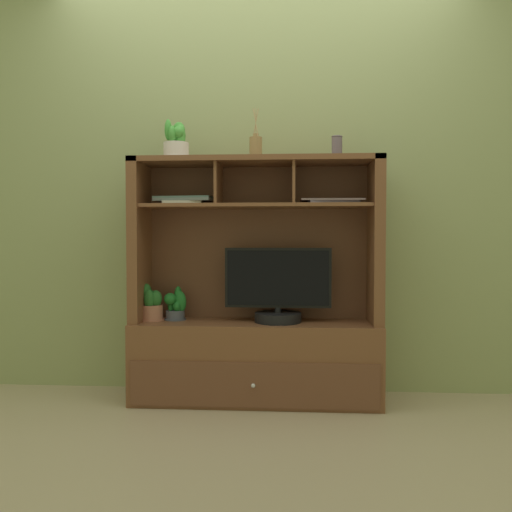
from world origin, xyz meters
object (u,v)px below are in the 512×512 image
(media_console, at_px, (256,327))
(tv_monitor, at_px, (278,292))
(ceramic_vase, at_px, (337,147))
(diffuser_bottle, at_px, (256,147))
(potted_fern, at_px, (151,306))
(potted_succulent, at_px, (176,143))
(magazine_stack_centre, at_px, (184,200))
(magazine_stack_left, at_px, (332,201))
(potted_orchid, at_px, (176,306))

(media_console, bearing_deg, tv_monitor, -10.85)
(tv_monitor, relative_size, ceramic_vase, 4.84)
(media_console, distance_m, diffuser_bottle, 1.04)
(diffuser_bottle, bearing_deg, potted_fern, 178.37)
(potted_fern, bearing_deg, potted_succulent, -3.82)
(tv_monitor, bearing_deg, magazine_stack_centre, 179.47)
(ceramic_vase, bearing_deg, potted_succulent, -178.43)
(media_console, bearing_deg, potted_succulent, -177.44)
(tv_monitor, bearing_deg, ceramic_vase, 4.97)
(media_console, relative_size, diffuser_bottle, 5.02)
(potted_fern, distance_m, magazine_stack_left, 1.21)
(potted_orchid, distance_m, potted_fern, 0.14)
(potted_orchid, bearing_deg, tv_monitor, -4.21)
(potted_orchid, height_order, diffuser_bottle, diffuser_bottle)
(tv_monitor, relative_size, diffuser_bottle, 2.16)
(tv_monitor, distance_m, potted_orchid, 0.61)
(media_console, relative_size, potted_succulent, 6.26)
(potted_succulent, bearing_deg, diffuser_bottle, -0.88)
(tv_monitor, height_order, potted_fern, tv_monitor)
(potted_fern, relative_size, magazine_stack_left, 0.62)
(media_console, bearing_deg, magazine_stack_left, -7.39)
(media_console, height_order, potted_fern, media_console)
(media_console, height_order, tv_monitor, media_console)
(diffuser_bottle, distance_m, ceramic_vase, 0.46)
(tv_monitor, xyz_separation_m, magazine_stack_centre, (-0.54, 0.01, 0.53))
(potted_succulent, bearing_deg, ceramic_vase, 1.57)
(media_console, distance_m, tv_monitor, 0.24)
(potted_fern, bearing_deg, tv_monitor, -1.09)
(media_console, xyz_separation_m, magazine_stack_centre, (-0.42, -0.02, 0.74))
(potted_fern, height_order, potted_succulent, potted_succulent)
(potted_fern, relative_size, ceramic_vase, 1.72)
(diffuser_bottle, height_order, potted_succulent, diffuser_bottle)
(potted_fern, bearing_deg, media_console, 0.95)
(media_console, bearing_deg, potted_fern, -179.05)
(magazine_stack_centre, height_order, potted_succulent, potted_succulent)
(potted_orchid, relative_size, magazine_stack_left, 0.56)
(ceramic_vase, bearing_deg, potted_fern, -179.21)
(diffuser_bottle, bearing_deg, potted_succulent, 179.12)
(tv_monitor, bearing_deg, magazine_stack_left, -5.92)
(magazine_stack_centre, distance_m, diffuser_bottle, 0.51)
(tv_monitor, bearing_deg, media_console, 169.15)
(potted_fern, xyz_separation_m, ceramic_vase, (1.08, 0.01, 0.92))
(potted_orchid, relative_size, ceramic_vase, 1.57)
(potted_succulent, xyz_separation_m, ceramic_vase, (0.92, 0.03, -0.03))
(tv_monitor, distance_m, magazine_stack_centre, 0.76)
(potted_orchid, bearing_deg, diffuser_bottle, -5.72)
(magazine_stack_left, bearing_deg, potted_succulent, 177.73)
(magazine_stack_centre, xyz_separation_m, ceramic_vase, (0.88, 0.02, 0.30))
(media_console, xyz_separation_m, potted_orchid, (-0.48, 0.02, 0.12))
(media_console, height_order, magazine_stack_centre, media_console)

